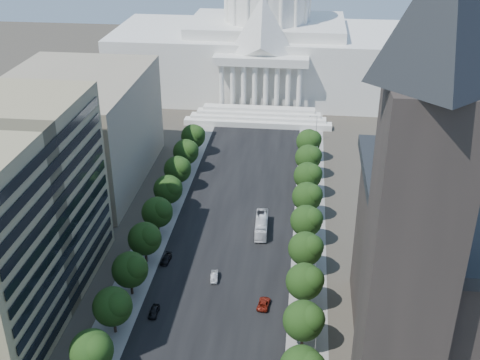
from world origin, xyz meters
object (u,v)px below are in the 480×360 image
at_px(car_red, 264,304).
at_px(city_bus, 261,225).
at_px(car_dark_a, 154,311).
at_px(car_silver, 214,277).
at_px(car_dark_b, 166,259).

bearing_deg(car_red, city_bus, -77.94).
height_order(car_dark_a, car_silver, car_silver).
bearing_deg(car_red, car_dark_b, -23.37).
relative_size(car_red, car_dark_b, 1.08).
height_order(car_silver, car_dark_b, car_silver).
height_order(car_dark_a, car_red, car_dark_a).
bearing_deg(car_dark_a, city_bus, 61.72).
relative_size(car_dark_b, city_bus, 0.37).
bearing_deg(car_dark_a, car_silver, 52.23).
distance_m(car_dark_a, car_silver, 16.60).
xyz_separation_m(car_dark_a, car_dark_b, (-1.69, 18.48, -0.06)).
relative_size(car_red, city_bus, 0.40).
distance_m(car_red, car_dark_b, 27.06).
xyz_separation_m(car_dark_a, city_bus, (18.92, 34.26, 0.99)).
bearing_deg(car_silver, car_red, -40.40).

